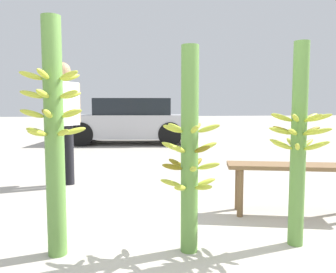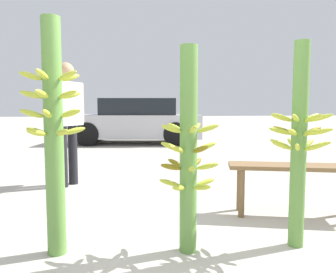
{
  "view_description": "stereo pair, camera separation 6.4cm",
  "coord_description": "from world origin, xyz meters",
  "px_view_note": "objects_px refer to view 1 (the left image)",
  "views": [
    {
      "loc": [
        -0.56,
        -2.01,
        1.08
      ],
      "look_at": [
        -0.06,
        0.71,
        0.84
      ],
      "focal_mm": 35.0,
      "sensor_mm": 36.0,
      "label": 1
    },
    {
      "loc": [
        -0.5,
        -2.02,
        1.08
      ],
      "look_at": [
        -0.06,
        0.71,
        0.84
      ],
      "focal_mm": 35.0,
      "sensor_mm": 36.0,
      "label": 2
    }
  ],
  "objects_px": {
    "banana_stalk_left": "(54,134)",
    "vendor_person": "(63,113)",
    "parked_car": "(130,121)",
    "market_bench": "(294,174)",
    "banana_stalk_right": "(298,143)",
    "banana_stalk_center": "(190,152)"
  },
  "relations": [
    {
      "from": "banana_stalk_center",
      "to": "vendor_person",
      "type": "bearing_deg",
      "value": 117.14
    },
    {
      "from": "market_bench",
      "to": "banana_stalk_center",
      "type": "bearing_deg",
      "value": -136.51
    },
    {
      "from": "market_bench",
      "to": "parked_car",
      "type": "relative_size",
      "value": 0.32
    },
    {
      "from": "vendor_person",
      "to": "parked_car",
      "type": "xyz_separation_m",
      "value": [
        1.26,
        5.4,
        -0.34
      ]
    },
    {
      "from": "banana_stalk_left",
      "to": "banana_stalk_right",
      "type": "height_order",
      "value": "banana_stalk_left"
    },
    {
      "from": "market_bench",
      "to": "banana_stalk_left",
      "type": "bearing_deg",
      "value": -150.28
    },
    {
      "from": "parked_car",
      "to": "banana_stalk_right",
      "type": "bearing_deg",
      "value": -165.4
    },
    {
      "from": "market_bench",
      "to": "parked_car",
      "type": "xyz_separation_m",
      "value": [
        -1.18,
        7.1,
        0.24
      ]
    },
    {
      "from": "banana_stalk_center",
      "to": "vendor_person",
      "type": "relative_size",
      "value": 0.9
    },
    {
      "from": "banana_stalk_center",
      "to": "parked_car",
      "type": "height_order",
      "value": "banana_stalk_center"
    },
    {
      "from": "banana_stalk_left",
      "to": "vendor_person",
      "type": "distance_m",
      "value": 2.22
    },
    {
      "from": "banana_stalk_left",
      "to": "banana_stalk_center",
      "type": "relative_size",
      "value": 1.12
    },
    {
      "from": "banana_stalk_right",
      "to": "vendor_person",
      "type": "bearing_deg",
      "value": 130.93
    },
    {
      "from": "vendor_person",
      "to": "market_bench",
      "type": "xyz_separation_m",
      "value": [
        2.43,
        -1.69,
        -0.58
      ]
    },
    {
      "from": "parked_car",
      "to": "banana_stalk_center",
      "type": "bearing_deg",
      "value": -171.71
    },
    {
      "from": "vendor_person",
      "to": "market_bench",
      "type": "relative_size",
      "value": 1.24
    },
    {
      "from": "vendor_person",
      "to": "banana_stalk_right",
      "type": "bearing_deg",
      "value": -105.18
    },
    {
      "from": "parked_car",
      "to": "vendor_person",
      "type": "bearing_deg",
      "value": 175.7
    },
    {
      "from": "banana_stalk_left",
      "to": "market_bench",
      "type": "bearing_deg",
      "value": 13.0
    },
    {
      "from": "banana_stalk_center",
      "to": "banana_stalk_left",
      "type": "bearing_deg",
      "value": 173.14
    },
    {
      "from": "banana_stalk_left",
      "to": "vendor_person",
      "type": "bearing_deg",
      "value": 95.73
    },
    {
      "from": "vendor_person",
      "to": "parked_car",
      "type": "bearing_deg",
      "value": 20.8
    }
  ]
}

